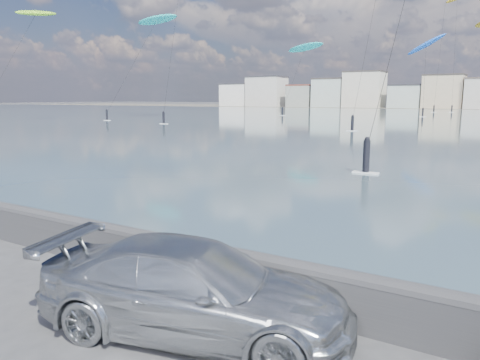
# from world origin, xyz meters

# --- Properties ---
(ground) EXTENTS (700.00, 700.00, 0.00)m
(ground) POSITION_xyz_m (0.00, 0.00, 0.00)
(ground) COLOR #333335
(ground) RESTS_ON ground
(seawall) EXTENTS (400.00, 0.36, 1.08)m
(seawall) POSITION_xyz_m (0.00, 2.70, 0.58)
(seawall) COLOR #28282B
(seawall) RESTS_ON ground
(car_silver) EXTENTS (5.88, 3.46, 1.60)m
(car_silver) POSITION_xyz_m (1.83, 1.15, 0.80)
(car_silver) COLOR #B1B4B8
(car_silver) RESTS_ON ground
(kitesurfer_6) EXTENTS (7.00, 17.62, 35.11)m
(kitesurfer_6) POSITION_xyz_m (-14.51, 150.75, 32.23)
(kitesurfer_6) COLOR #BF8C19
(kitesurfer_6) RESTS_ON ground
(kitesurfer_10) EXTENTS (8.10, 8.72, 18.15)m
(kitesurfer_10) POSITION_xyz_m (-14.11, 106.74, 15.30)
(kitesurfer_10) COLOR blue
(kitesurfer_10) RESTS_ON ground
(kitesurfer_12) EXTENTS (10.77, 14.90, 17.66)m
(kitesurfer_12) POSITION_xyz_m (-41.52, 103.62, 15.95)
(kitesurfer_12) COLOR #19BFBF
(kitesurfer_12) RESTS_ON ground
(kitesurfer_13) EXTENTS (5.82, 12.92, 18.44)m
(kitesurfer_13) POSITION_xyz_m (-62.37, 44.57, 17.04)
(kitesurfer_13) COLOR #8CD826
(kitesurfer_13) RESTS_ON ground
(kitesurfer_14) EXTENTS (11.38, 13.10, 19.32)m
(kitesurfer_14) POSITION_xyz_m (-54.50, 64.60, 18.24)
(kitesurfer_14) COLOR #19BFBF
(kitesurfer_14) RESTS_ON ground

